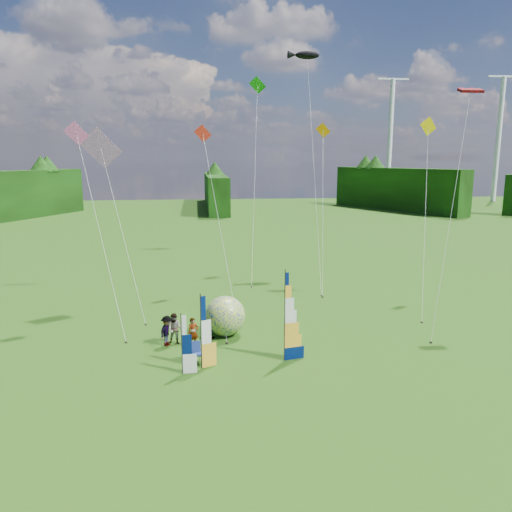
{
  "coord_description": "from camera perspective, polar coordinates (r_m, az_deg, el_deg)",
  "views": [
    {
      "loc": [
        -4.21,
        -22.87,
        10.85
      ],
      "look_at": [
        -1.0,
        4.0,
        5.5
      ],
      "focal_mm": 35.0,
      "sensor_mm": 36.0,
      "label": 1
    }
  ],
  "objects": [
    {
      "name": "kite_parafoil",
      "position": [
        33.24,
        21.54,
        6.03
      ],
      "size": [
        8.6,
        9.34,
        16.62
      ],
      "primitive_type": null,
      "rotation": [
        0.0,
        0.0,
        -0.21
      ],
      "color": "#B40007",
      "rests_on": "ground"
    },
    {
      "name": "small_kite_red",
      "position": [
        39.04,
        -4.41,
        5.49
      ],
      "size": [
        5.83,
        10.01,
        14.0
      ],
      "primitive_type": null,
      "rotation": [
        0.0,
        0.0,
        0.16
      ],
      "color": "red",
      "rests_on": "ground"
    },
    {
      "name": "kite_rainbow_delta",
      "position": [
        35.74,
        -15.16,
        4.6
      ],
      "size": [
        9.23,
        11.94,
        13.98
      ],
      "primitive_type": null,
      "rotation": [
        0.0,
        0.0,
        0.09
      ],
      "color": "#F85234",
      "rests_on": "ground"
    },
    {
      "name": "bol_inflatable",
      "position": [
        31.05,
        -3.55,
        -6.86
      ],
      "size": [
        2.51,
        2.51,
        2.49
      ],
      "primitive_type": "sphere",
      "rotation": [
        0.0,
        0.0,
        -0.01
      ],
      "color": "navy",
      "rests_on": "ground"
    },
    {
      "name": "turbine_left",
      "position": [
        139.35,
        25.95,
        11.8
      ],
      "size": [
        8.0,
        1.2,
        30.0
      ],
      "primitive_type": null,
      "color": "silver",
      "rests_on": "ground"
    },
    {
      "name": "feather_banner_main",
      "position": [
        26.89,
        3.3,
        -7.02
      ],
      "size": [
        1.32,
        0.39,
        4.92
      ],
      "primitive_type": null,
      "rotation": [
        0.0,
        0.0,
        0.22
      ],
      "color": "#04164E",
      "rests_on": "ground"
    },
    {
      "name": "spectator_b",
      "position": [
        30.06,
        -9.25,
        -8.22
      ],
      "size": [
        0.98,
        0.6,
        1.88
      ],
      "primitive_type": "imported",
      "rotation": [
        0.0,
        0.0,
        -0.18
      ],
      "color": "#66594C",
      "rests_on": "ground"
    },
    {
      "name": "camp_chair",
      "position": [
        27.41,
        -6.89,
        -10.93
      ],
      "size": [
        0.75,
        0.75,
        1.14
      ],
      "primitive_type": null,
      "rotation": [
        0.0,
        0.0,
        0.16
      ],
      "color": "navy",
      "rests_on": "ground"
    },
    {
      "name": "side_banner_left",
      "position": [
        26.19,
        -6.3,
        -8.74
      ],
      "size": [
        1.02,
        0.54,
        3.91
      ],
      "primitive_type": null,
      "rotation": [
        0.0,
        0.0,
        0.43
      ],
      "color": "gold",
      "rests_on": "ground"
    },
    {
      "name": "turbine_right",
      "position": [
        134.28,
        15.05,
        12.59
      ],
      "size": [
        8.0,
        1.2,
        30.0
      ],
      "primitive_type": null,
      "color": "silver",
      "rests_on": "ground"
    },
    {
      "name": "small_kite_orange",
      "position": [
        42.28,
        7.67,
        6.09
      ],
      "size": [
        4.49,
        10.0,
        14.33
      ],
      "primitive_type": null,
      "rotation": [
        0.0,
        0.0,
        -0.07
      ],
      "color": "#FF8900",
      "rests_on": "ground"
    },
    {
      "name": "small_kite_pink",
      "position": [
        32.77,
        -17.47,
        3.69
      ],
      "size": [
        7.19,
        9.58,
        13.73
      ],
      "primitive_type": null,
      "rotation": [
        0.0,
        0.0,
        0.14
      ],
      "color": "#E154A5",
      "rests_on": "ground"
    },
    {
      "name": "kite_whale",
      "position": [
        44.84,
        6.64,
        11.29
      ],
      "size": [
        8.44,
        15.79,
        21.98
      ],
      "primitive_type": null,
      "rotation": [
        0.0,
        0.0,
        -0.3
      ],
      "color": "black",
      "rests_on": "ground"
    },
    {
      "name": "spectator_a",
      "position": [
        29.5,
        -7.2,
        -8.67
      ],
      "size": [
        0.74,
        0.61,
        1.75
      ],
      "primitive_type": "imported",
      "rotation": [
        0.0,
        0.0,
        0.35
      ],
      "color": "#66594C",
      "rests_on": "ground"
    },
    {
      "name": "ground",
      "position": [
        25.66,
        3.38,
        -13.85
      ],
      "size": [
        220.0,
        220.0,
        0.0
      ],
      "primitive_type": "plane",
      "color": "#356E17",
      "rests_on": "ground"
    },
    {
      "name": "spectator_d",
      "position": [
        30.7,
        -5.23,
        -7.79
      ],
      "size": [
        1.03,
        1.05,
        1.78
      ],
      "primitive_type": "imported",
      "rotation": [
        0.0,
        0.0,
        2.33
      ],
      "color": "#66594C",
      "rests_on": "ground"
    },
    {
      "name": "side_banner_far",
      "position": [
        25.84,
        -8.48,
        -10.01
      ],
      "size": [
        0.94,
        0.16,
        3.13
      ],
      "primitive_type": null,
      "rotation": [
        0.0,
        0.0,
        0.06
      ],
      "color": "white",
      "rests_on": "ground"
    },
    {
      "name": "small_kite_green",
      "position": [
        46.51,
        -0.15,
        9.72
      ],
      "size": [
        6.15,
        13.87,
        19.33
      ],
      "primitive_type": null,
      "rotation": [
        0.0,
        0.0,
        -0.12
      ],
      "color": "#12940E",
      "rests_on": "ground"
    },
    {
      "name": "spectator_c",
      "position": [
        29.9,
        -10.13,
        -8.42
      ],
      "size": [
        0.98,
        1.23,
        1.82
      ],
      "primitive_type": "imported",
      "rotation": [
        0.0,
        0.0,
        1.03
      ],
      "color": "#66594C",
      "rests_on": "ground"
    },
    {
      "name": "treeline_ring",
      "position": [
        24.24,
        3.49,
        -5.25
      ],
      "size": [
        210.0,
        210.0,
        8.0
      ],
      "primitive_type": null,
      "color": "#1B5811",
      "rests_on": "ground"
    },
    {
      "name": "small_kite_yellow",
      "position": [
        38.47,
        18.84,
        5.24
      ],
      "size": [
        8.16,
        12.02,
        14.53
      ],
      "primitive_type": null,
      "rotation": [
        0.0,
        0.0,
        0.2
      ],
      "color": "#FFCC00",
      "rests_on": "ground"
    }
  ]
}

